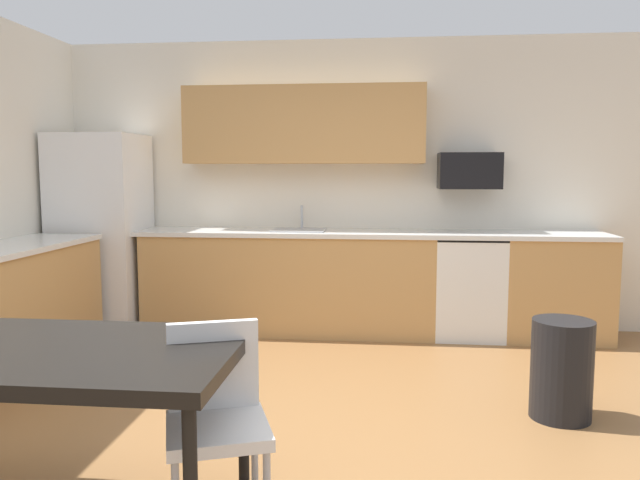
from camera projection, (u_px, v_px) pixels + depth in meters
The scene contains 14 objects.
ground_plane at pixel (301, 437), 3.46m from camera, with size 12.00×12.00×0.00m, color olive.
wall_back at pixel (338, 185), 5.93m from camera, with size 5.80×0.10×2.70m, color silver.
cabinet_run_back at pixel (289, 283), 5.73m from camera, with size 2.64×0.60×0.90m, color tan.
cabinet_run_back_right at pixel (554, 288), 5.48m from camera, with size 0.91×0.60×0.90m, color tan.
countertop_back at pixel (335, 233), 5.63m from camera, with size 4.80×0.64×0.04m, color silver.
upper_cabinets_back at pixel (304, 125), 5.69m from camera, with size 2.20×0.34×0.70m, color tan.
refrigerator at pixel (102, 233), 5.78m from camera, with size 0.76×0.70×1.82m, color white.
oven_range at pixel (468, 286), 5.56m from camera, with size 0.60×0.60×0.91m.
microwave at pixel (469, 171), 5.55m from camera, with size 0.54×0.36×0.32m, color black.
sink_basin at pixel (299, 237), 5.67m from camera, with size 0.48×0.40×0.14m, color #A5A8AD.
sink_faucet at pixel (302, 218), 5.83m from camera, with size 0.02×0.02×0.24m, color #B2B5BA.
dining_table at pixel (66, 362), 2.52m from camera, with size 1.40×0.90×0.77m.
chair_near_table at pixel (216, 410), 2.54m from camera, with size 0.51×0.51×0.85m.
trash_bin at pixel (562, 369), 3.71m from camera, with size 0.36×0.36×0.60m, color black.
Camera 1 is at (0.45, -3.29, 1.48)m, focal length 34.83 mm.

